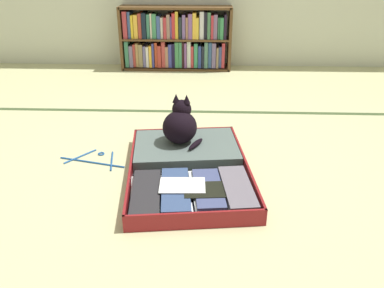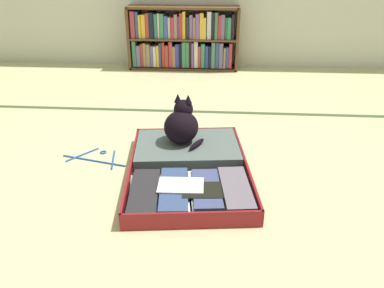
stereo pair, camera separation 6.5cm
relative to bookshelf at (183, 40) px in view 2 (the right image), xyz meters
name	(u,v)px [view 2 (the right image)]	position (x,y,z in m)	size (l,w,h in m)	color
ground_plane	(188,168)	(0.24, -2.25, -0.32)	(10.00, 10.00, 0.00)	#C0C08C
tatami_border	(197,112)	(0.24, -1.32, -0.32)	(4.80, 0.05, 0.00)	#3E502D
bookshelf	(183,40)	(0.00, 0.00, 0.00)	(1.19, 0.26, 0.66)	brown
open_suitcase	(189,166)	(0.25, -2.29, -0.28)	(0.76, 1.02, 0.09)	maroon
black_cat	(182,125)	(0.19, -2.07, -0.11)	(0.28, 0.27, 0.30)	black
clothes_hanger	(97,158)	(-0.34, -2.17, -0.31)	(0.42, 0.27, 0.01)	#1F529A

